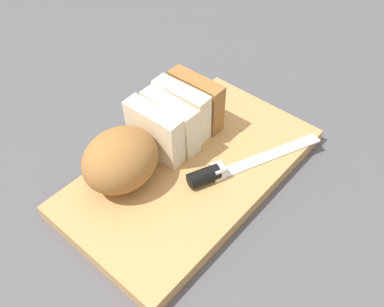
% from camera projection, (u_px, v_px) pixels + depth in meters
% --- Properties ---
extents(ground_plane, '(3.00, 3.00, 0.00)m').
position_uv_depth(ground_plane, '(192.00, 176.00, 0.72)').
color(ground_plane, '#4C4C51').
extents(cutting_board, '(0.44, 0.25, 0.03)m').
position_uv_depth(cutting_board, '(192.00, 171.00, 0.71)').
color(cutting_board, tan).
rests_on(cutting_board, ground_plane).
extents(bread_loaf, '(0.27, 0.12, 0.09)m').
position_uv_depth(bread_loaf, '(149.00, 137.00, 0.68)').
color(bread_loaf, '#996633').
rests_on(bread_loaf, cutting_board).
extents(bread_knife, '(0.24, 0.12, 0.03)m').
position_uv_depth(bread_knife, '(222.00, 171.00, 0.68)').
color(bread_knife, silver).
rests_on(bread_knife, cutting_board).
extents(crumb_near_knife, '(0.00, 0.00, 0.00)m').
position_uv_depth(crumb_near_knife, '(189.00, 147.00, 0.73)').
color(crumb_near_knife, tan).
rests_on(crumb_near_knife, cutting_board).
extents(crumb_near_loaf, '(0.01, 0.01, 0.01)m').
position_uv_depth(crumb_near_loaf, '(193.00, 187.00, 0.67)').
color(crumb_near_loaf, tan).
rests_on(crumb_near_loaf, cutting_board).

